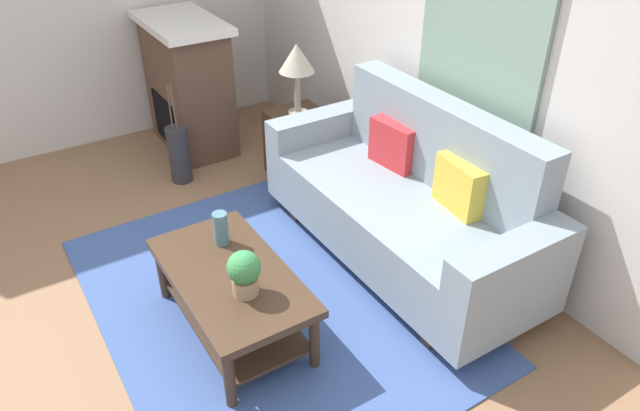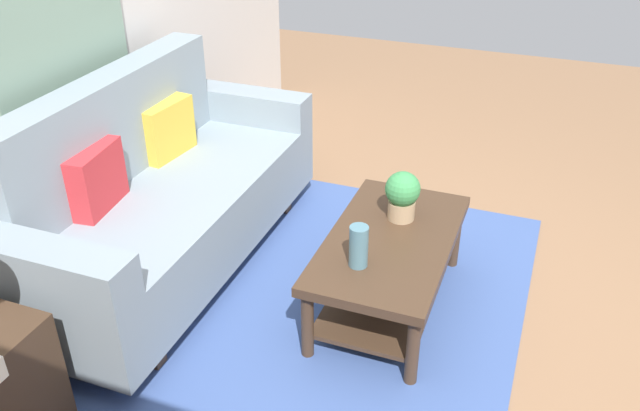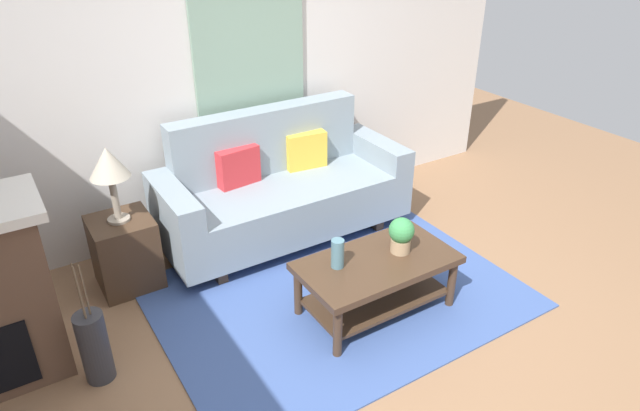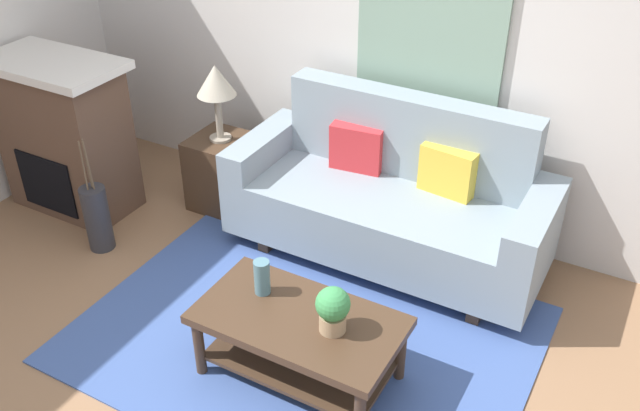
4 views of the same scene
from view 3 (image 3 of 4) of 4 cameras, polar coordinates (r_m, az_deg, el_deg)
ground_plane at (r=3.99m, az=5.76°, el=-12.61°), size 9.64×9.64×0.00m
wall_back at (r=4.93m, az=-8.26°, el=13.32°), size 5.64×0.10×2.70m
area_rug at (r=4.30m, az=1.69°, el=-8.89°), size 2.59×1.96×0.01m
couch at (r=4.84m, az=-3.93°, el=1.56°), size 2.11×0.84×1.08m
throw_pillow_crimson at (r=4.71m, az=-8.24°, el=3.91°), size 0.37×0.16×0.32m
throw_pillow_mustard at (r=4.98m, az=-1.43°, el=5.59°), size 0.37×0.16×0.32m
coffee_table at (r=3.99m, az=5.71°, el=-6.84°), size 1.10×0.60×0.43m
tabletop_vase at (r=3.78m, az=1.78°, el=-4.86°), size 0.09×0.09×0.21m
potted_plant_tabletop at (r=3.96m, az=8.20°, el=-2.87°), size 0.18×0.18×0.26m
side_table at (r=4.50m, az=-19.02°, el=-4.50°), size 0.44×0.44×0.56m
table_lamp at (r=4.18m, az=-20.54°, el=3.78°), size 0.28×0.28×0.57m
floor_vase at (r=3.76m, az=-21.77°, el=-13.12°), size 0.18×0.18×0.48m
floor_vase_branch_a at (r=3.51m, az=-22.67°, el=-7.83°), size 0.01×0.02×0.36m
floor_vase_branch_b at (r=3.52m, az=-23.21°, el=-7.82°), size 0.02×0.01×0.36m
floor_vase_branch_c at (r=3.49m, az=-23.09°, el=-8.11°), size 0.01×0.02×0.36m
framed_painting at (r=4.87m, az=-7.08°, el=14.96°), size 1.00×0.03×0.99m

